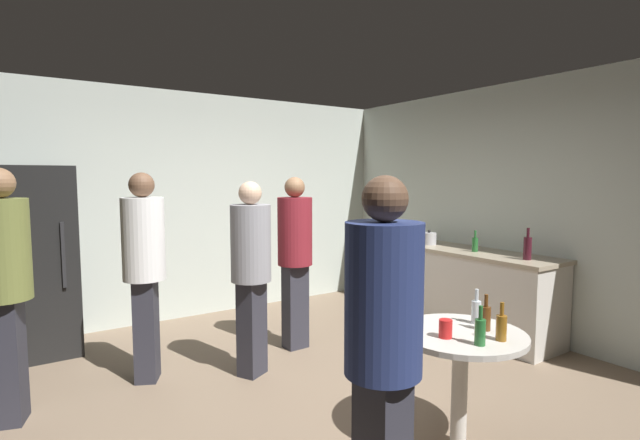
% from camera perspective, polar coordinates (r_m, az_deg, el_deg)
% --- Properties ---
extents(ground_plane, '(5.20, 5.20, 0.10)m').
position_cam_1_polar(ground_plane, '(3.95, -0.78, -21.05)').
color(ground_plane, '#7A6651').
extents(wall_back, '(5.32, 0.06, 2.70)m').
position_cam_1_polar(wall_back, '(5.93, -14.86, 1.69)').
color(wall_back, beige).
rests_on(wall_back, ground_plane).
extents(wall_side_right, '(0.06, 5.20, 2.70)m').
position_cam_1_polar(wall_side_right, '(5.45, 23.00, 1.16)').
color(wall_side_right, beige).
rests_on(wall_side_right, ground_plane).
extents(refrigerator, '(0.70, 0.68, 1.80)m').
position_cam_1_polar(refrigerator, '(5.23, -31.20, -4.31)').
color(refrigerator, black).
rests_on(refrigerator, ground_plane).
extents(kitchen_counter, '(0.64, 1.97, 0.90)m').
position_cam_1_polar(kitchen_counter, '(5.50, 17.64, -8.12)').
color(kitchen_counter, beige).
rests_on(kitchen_counter, ground_plane).
extents(kettle, '(0.24, 0.17, 0.18)m').
position_cam_1_polar(kettle, '(5.73, 13.05, -2.19)').
color(kettle, '#B2B2B7').
rests_on(kettle, kitchen_counter).
extents(wine_bottle_on_counter, '(0.08, 0.08, 0.31)m').
position_cam_1_polar(wine_bottle_on_counter, '(4.97, 23.78, -3.07)').
color(wine_bottle_on_counter, '#3F141E').
rests_on(wine_bottle_on_counter, kitchen_counter).
extents(beer_bottle_on_counter, '(0.06, 0.06, 0.23)m').
position_cam_1_polar(beer_bottle_on_counter, '(5.31, 18.22, -2.76)').
color(beer_bottle_on_counter, '#26662D').
rests_on(beer_bottle_on_counter, kitchen_counter).
extents(foreground_table, '(0.80, 0.80, 0.73)m').
position_cam_1_polar(foreground_table, '(3.18, 16.61, -14.63)').
color(foreground_table, beige).
rests_on(foreground_table, ground_plane).
extents(beer_bottle_amber, '(0.06, 0.06, 0.23)m').
position_cam_1_polar(beer_bottle_amber, '(3.04, 21.06, -11.93)').
color(beer_bottle_amber, '#8C5919').
rests_on(beer_bottle_amber, foreground_table).
extents(beer_bottle_brown, '(0.06, 0.06, 0.23)m').
position_cam_1_polar(beer_bottle_brown, '(3.20, 19.38, -11.03)').
color(beer_bottle_brown, '#593314').
rests_on(beer_bottle_brown, foreground_table).
extents(beer_bottle_green, '(0.06, 0.06, 0.23)m').
position_cam_1_polar(beer_bottle_green, '(2.92, 18.78, -12.57)').
color(beer_bottle_green, '#26662D').
rests_on(beer_bottle_green, foreground_table).
extents(beer_bottle_clear, '(0.06, 0.06, 0.23)m').
position_cam_1_polar(beer_bottle_clear, '(3.32, 18.35, -10.39)').
color(beer_bottle_clear, silver).
rests_on(beer_bottle_clear, foreground_table).
extents(plastic_cup_red, '(0.08, 0.08, 0.11)m').
position_cam_1_polar(plastic_cup_red, '(3.00, 14.92, -12.57)').
color(plastic_cup_red, red).
rests_on(plastic_cup_red, foreground_table).
extents(person_in_white_shirt, '(0.46, 0.46, 1.73)m').
position_cam_1_polar(person_in_white_shirt, '(4.14, -20.48, -4.55)').
color(person_in_white_shirt, '#2D2D38').
rests_on(person_in_white_shirt, ground_plane).
extents(person_in_maroon_shirt, '(0.35, 0.35, 1.70)m').
position_cam_1_polar(person_in_maroon_shirt, '(4.64, -3.04, -3.50)').
color(person_in_maroon_shirt, '#2D2D38').
rests_on(person_in_maroon_shirt, ground_plane).
extents(person_in_navy_shirt, '(0.35, 0.35, 1.70)m').
position_cam_1_polar(person_in_navy_shirt, '(2.13, 7.64, -13.97)').
color(person_in_navy_shirt, '#2D2D38').
rests_on(person_in_navy_shirt, ground_plane).
extents(person_in_olive_shirt, '(0.42, 0.42, 1.76)m').
position_cam_1_polar(person_in_olive_shirt, '(3.85, -33.88, -5.59)').
color(person_in_olive_shirt, '#2D2D38').
rests_on(person_in_olive_shirt, ground_plane).
extents(person_in_gray_shirt, '(0.46, 0.46, 1.66)m').
position_cam_1_polar(person_in_gray_shirt, '(4.04, -8.33, -5.18)').
color(person_in_gray_shirt, '#2D2D38').
rests_on(person_in_gray_shirt, ground_plane).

